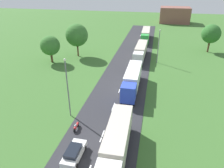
{
  "coord_description": "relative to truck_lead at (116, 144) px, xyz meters",
  "views": [
    {
      "loc": [
        5.85,
        -3.43,
        18.78
      ],
      "look_at": [
        -1.23,
        29.84,
        1.81
      ],
      "focal_mm": 33.55,
      "sensor_mm": 36.0,
      "label": 1
    }
  ],
  "objects": [
    {
      "name": "lamppost_second",
      "position": [
        -8.53,
        7.16,
        2.95
      ],
      "size": [
        0.36,
        0.36,
        9.29
      ],
      "color": "slate",
      "rests_on": "ground"
    },
    {
      "name": "distant_building",
      "position": [
        10.99,
        91.13,
        1.42
      ],
      "size": [
        13.82,
        9.49,
        7.2
      ],
      "primitive_type": "cube",
      "color": "brown",
      "rests_on": "ground"
    },
    {
      "name": "truck_second",
      "position": [
        -0.34,
        17.65,
        -0.01
      ],
      "size": [
        2.51,
        12.38,
        3.7
      ],
      "color": "blue",
      "rests_on": "road"
    },
    {
      "name": "tree_birch",
      "position": [
        18.28,
        45.41,
        3.05
      ],
      "size": [
        5.2,
        5.2,
        7.85
      ],
      "color": "#513823",
      "rests_on": "ground"
    },
    {
      "name": "truck_fourth",
      "position": [
        -0.29,
        54.47,
        -0.08
      ],
      "size": [
        2.72,
        14.5,
        3.5
      ],
      "color": "green",
      "rests_on": "road"
    },
    {
      "name": "tree_pine",
      "position": [
        -17.19,
        34.09,
        3.56
      ],
      "size": [
        5.9,
        5.9,
        8.7
      ],
      "color": "#513823",
      "rests_on": "ground"
    },
    {
      "name": "motorcycle_courier",
      "position": [
        -6.43,
        4.11,
        -1.64
      ],
      "size": [
        0.28,
        1.94,
        0.91
      ],
      "color": "black",
      "rests_on": "road"
    },
    {
      "name": "road",
      "position": [
        -2.54,
        10.23,
        -2.15
      ],
      "size": [
        10.0,
        140.0,
        0.06
      ],
      "primitive_type": "cube",
      "color": "#2B2B30",
      "rests_on": "ground"
    },
    {
      "name": "truck_third",
      "position": [
        -0.36,
        35.78,
        -0.15
      ],
      "size": [
        2.75,
        13.09,
        3.41
      ],
      "color": "white",
      "rests_on": "road"
    },
    {
      "name": "car_second",
      "position": [
        -4.77,
        -0.93,
        -1.35
      ],
      "size": [
        1.8,
        4.19,
        1.47
      ],
      "color": "white",
      "rests_on": "road"
    },
    {
      "name": "lane_marking_centre",
      "position": [
        -2.54,
        7.64,
        -2.12
      ],
      "size": [
        0.16,
        122.63,
        0.01
      ],
      "color": "white",
      "rests_on": "road"
    },
    {
      "name": "tree_maple",
      "position": [
        -22.02,
        28.22,
        2.1
      ],
      "size": [
        4.8,
        4.8,
        6.71
      ],
      "color": "#513823",
      "rests_on": "ground"
    },
    {
      "name": "lamppost_third",
      "position": [
        4.04,
        33.34,
        2.44
      ],
      "size": [
        0.36,
        0.36,
        8.3
      ],
      "color": "slate",
      "rests_on": "ground"
    },
    {
      "name": "truck_lead",
      "position": [
        0.0,
        0.0,
        0.0
      ],
      "size": [
        2.77,
        12.24,
        3.71
      ],
      "color": "white",
      "rests_on": "road"
    }
  ]
}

